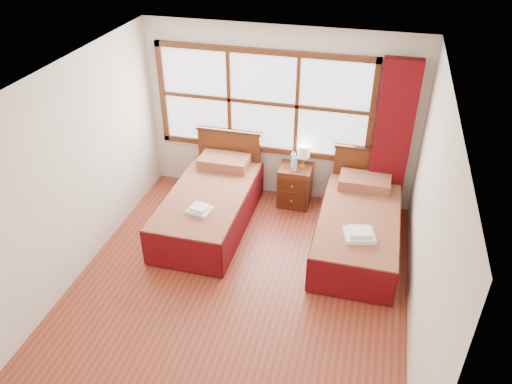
# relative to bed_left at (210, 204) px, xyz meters

# --- Properties ---
(floor) EXTENTS (4.50, 4.50, 0.00)m
(floor) POSITION_rel_bed_left_xyz_m (0.75, -1.20, -0.32)
(floor) COLOR brown
(floor) RESTS_ON ground
(ceiling) EXTENTS (4.50, 4.50, 0.00)m
(ceiling) POSITION_rel_bed_left_xyz_m (0.75, -1.20, 2.28)
(ceiling) COLOR white
(ceiling) RESTS_ON wall_back
(wall_back) EXTENTS (4.00, 0.00, 4.00)m
(wall_back) POSITION_rel_bed_left_xyz_m (0.75, 1.05, 0.98)
(wall_back) COLOR silver
(wall_back) RESTS_ON floor
(wall_left) EXTENTS (0.00, 4.50, 4.50)m
(wall_left) POSITION_rel_bed_left_xyz_m (-1.25, -1.20, 0.98)
(wall_left) COLOR silver
(wall_left) RESTS_ON floor
(wall_right) EXTENTS (0.00, 4.50, 4.50)m
(wall_right) POSITION_rel_bed_left_xyz_m (2.75, -1.20, 0.98)
(wall_right) COLOR silver
(wall_right) RESTS_ON floor
(window) EXTENTS (3.16, 0.06, 1.56)m
(window) POSITION_rel_bed_left_xyz_m (0.50, 1.02, 1.18)
(window) COLOR white
(window) RESTS_ON wall_back
(curtain) EXTENTS (0.50, 0.16, 2.30)m
(curtain) POSITION_rel_bed_left_xyz_m (2.35, 0.91, 0.85)
(curtain) COLOR #61090E
(curtain) RESTS_ON wall_back
(bed_left) EXTENTS (1.07, 2.09, 1.04)m
(bed_left) POSITION_rel_bed_left_xyz_m (0.00, 0.00, 0.00)
(bed_left) COLOR #401C0D
(bed_left) RESTS_ON floor
(bed_right) EXTENTS (1.04, 2.06, 1.01)m
(bed_right) POSITION_rel_bed_left_xyz_m (2.07, 0.00, -0.01)
(bed_right) COLOR #401C0D
(bed_right) RESTS_ON floor
(nightstand) EXTENTS (0.47, 0.47, 0.63)m
(nightstand) POSITION_rel_bed_left_xyz_m (1.06, 0.80, -0.00)
(nightstand) COLOR #552812
(nightstand) RESTS_ON floor
(towels_left) EXTENTS (0.33, 0.30, 0.09)m
(towels_left) POSITION_rel_bed_left_xyz_m (0.05, -0.53, 0.28)
(towels_left) COLOR white
(towels_left) RESTS_ON bed_left
(towels_right) EXTENTS (0.42, 0.39, 0.11)m
(towels_right) POSITION_rel_bed_left_xyz_m (2.10, -0.53, 0.27)
(towels_right) COLOR white
(towels_right) RESTS_ON bed_right
(lamp) EXTENTS (0.18, 0.18, 0.35)m
(lamp) POSITION_rel_bed_left_xyz_m (1.16, 0.84, 0.56)
(lamp) COLOR #CA8F40
(lamp) RESTS_ON nightstand
(bottle_near) EXTENTS (0.07, 0.07, 0.26)m
(bottle_near) POSITION_rel_bed_left_xyz_m (1.02, 0.79, 0.43)
(bottle_near) COLOR silver
(bottle_near) RESTS_ON nightstand
(bottle_far) EXTENTS (0.06, 0.06, 0.24)m
(bottle_far) POSITION_rel_bed_left_xyz_m (1.06, 0.71, 0.42)
(bottle_far) COLOR silver
(bottle_far) RESTS_ON nightstand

